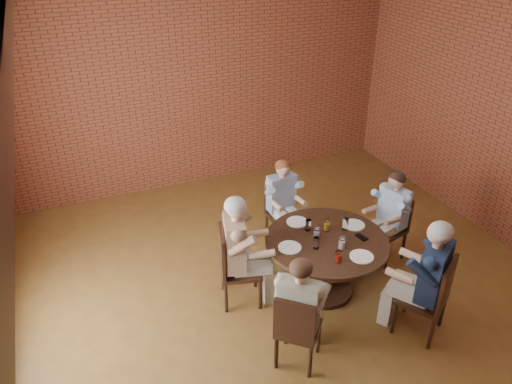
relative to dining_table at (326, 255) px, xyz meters
name	(u,v)px	position (x,y,z in m)	size (l,w,h in m)	color
floor	(296,308)	(-0.44, -0.16, -0.53)	(7.00, 7.00, 0.00)	brown
wall_back	(198,83)	(-0.44, 3.34, 1.17)	(7.00, 7.00, 0.00)	brown
dining_table	(326,255)	(0.00, 0.00, 0.00)	(1.42, 1.42, 0.75)	#341A11
chair_a	(392,224)	(1.16, 0.29, -0.04)	(0.47, 0.47, 0.89)	#341A11
diner_a	(390,217)	(1.09, 0.27, 0.10)	(0.48, 0.59, 1.25)	teal
chair_b	(280,210)	(-0.02, 1.19, -0.04)	(0.39, 0.39, 0.89)	#341A11
diner_b	(283,204)	(-0.02, 1.12, 0.09)	(0.47, 0.58, 1.24)	gray
chair_c	(233,264)	(-1.05, 0.28, -0.01)	(0.55, 0.55, 0.97)	#341A11
diner_c	(240,251)	(-0.96, 0.25, 0.16)	(0.56, 0.69, 1.38)	brown
chair_d	(297,329)	(-0.83, -0.89, -0.03)	(0.57, 0.57, 0.91)	#341A11
diner_d	(300,312)	(-0.78, -0.83, 0.12)	(0.50, 0.62, 1.29)	tan
chair_e	(432,295)	(0.67, -1.04, 0.00)	(0.64, 0.64, 0.98)	#341A11
diner_e	(426,279)	(0.62, -0.96, 0.17)	(0.57, 0.70, 1.40)	#16233E
plate_a	(354,225)	(0.44, 0.13, 0.23)	(0.26, 0.26, 0.01)	white
plate_b	(297,222)	(-0.15, 0.45, 0.23)	(0.26, 0.26, 0.01)	white
plate_c	(290,248)	(-0.47, 0.02, 0.23)	(0.26, 0.26, 0.01)	white
plate_d	(362,257)	(0.18, -0.44, 0.23)	(0.26, 0.26, 0.01)	white
glass_a	(345,224)	(0.31, 0.11, 0.29)	(0.07, 0.07, 0.14)	white
glass_b	(327,225)	(0.10, 0.17, 0.29)	(0.07, 0.07, 0.14)	white
glass_c	(308,225)	(-0.11, 0.25, 0.29)	(0.07, 0.07, 0.14)	white
glass_d	(317,233)	(-0.10, 0.07, 0.29)	(0.07, 0.07, 0.14)	white
glass_e	(316,243)	(-0.20, -0.10, 0.29)	(0.07, 0.07, 0.14)	white
glass_f	(339,256)	(-0.10, -0.41, 0.29)	(0.07, 0.07, 0.14)	white
glass_g	(342,243)	(0.06, -0.21, 0.29)	(0.07, 0.07, 0.14)	white
smartphone	(361,237)	(0.39, -0.12, 0.23)	(0.08, 0.16, 0.01)	black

